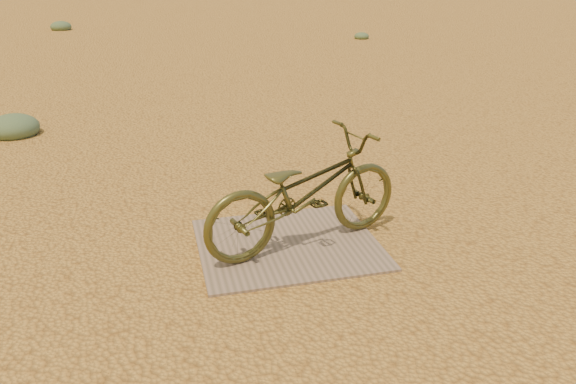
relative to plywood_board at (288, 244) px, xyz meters
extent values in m
plane|color=gold|center=(0.59, -0.01, -0.01)|extent=(120.00, 120.00, 0.00)
cube|color=#886E5E|center=(0.00, 0.00, 0.00)|extent=(1.52, 1.30, 0.02)
imported|color=#48461D|center=(0.13, -0.05, 0.49)|extent=(1.93, 1.13, 0.96)
ellipsoid|color=#5A6D4C|center=(-2.91, 4.12, -0.01)|extent=(0.69, 0.69, 0.38)
ellipsoid|color=#5A6D4C|center=(5.55, 12.68, -0.01)|extent=(0.46, 0.46, 0.25)
ellipsoid|color=#5A6D4C|center=(-3.79, 17.47, -0.01)|extent=(0.71, 0.71, 0.39)
camera|label=1|loc=(-1.04, -4.14, 2.25)|focal=35.00mm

